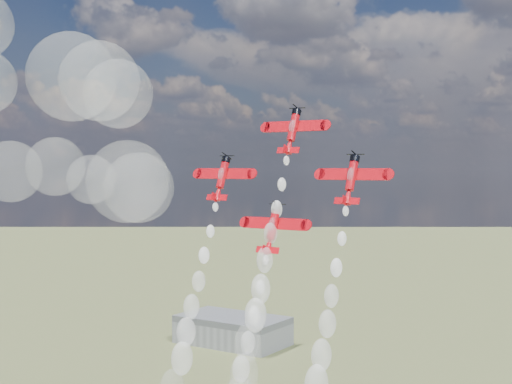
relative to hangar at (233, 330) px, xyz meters
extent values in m
cube|color=gray|center=(0.00, 0.00, -1.50)|extent=(50.00, 28.00, 10.00)
cube|color=#595B60|center=(0.00, 0.00, 5.00)|extent=(50.00, 28.00, 3.00)
cylinder|color=red|center=(122.12, -155.02, 83.45)|extent=(1.50, 3.48, 5.74)
cylinder|color=black|center=(122.12, -153.90, 86.25)|extent=(1.72, 2.00, 1.64)
cube|color=red|center=(122.12, -154.55, 83.61)|extent=(13.11, 1.02, 2.08)
cube|color=white|center=(118.58, -154.43, 83.57)|extent=(5.16, 0.25, 0.56)
cube|color=white|center=(125.67, -154.43, 83.57)|extent=(5.16, 0.25, 0.56)
cube|color=red|center=(122.12, -156.97, 79.03)|extent=(4.73, 0.56, 1.14)
cube|color=red|center=(122.12, -157.79, 79.13)|extent=(0.15, 2.22, 1.98)
ellipsoid|color=silver|center=(122.12, -155.60, 83.57)|extent=(1.18, 1.97, 2.86)
cone|color=red|center=(122.12, -156.55, 79.79)|extent=(1.50, 2.44, 3.15)
cylinder|color=red|center=(108.28, -158.63, 74.46)|extent=(1.50, 3.48, 5.74)
cylinder|color=black|center=(108.28, -157.50, 77.25)|extent=(1.72, 2.00, 1.64)
cube|color=red|center=(108.28, -158.16, 74.62)|extent=(13.11, 1.02, 2.08)
cube|color=white|center=(104.74, -158.04, 74.57)|extent=(5.16, 0.25, 0.56)
cube|color=white|center=(111.83, -158.04, 74.57)|extent=(5.16, 0.25, 0.56)
cube|color=red|center=(108.28, -160.58, 70.03)|extent=(4.73, 0.56, 1.14)
cube|color=red|center=(108.28, -161.40, 70.14)|extent=(0.15, 2.22, 1.98)
ellipsoid|color=silver|center=(108.28, -159.21, 74.58)|extent=(1.18, 1.97, 2.86)
cone|color=red|center=(108.28, -160.16, 70.79)|extent=(1.50, 2.44, 3.15)
cylinder|color=red|center=(135.97, -158.63, 74.46)|extent=(1.50, 3.48, 5.74)
cylinder|color=black|center=(135.97, -157.50, 77.25)|extent=(1.72, 2.00, 1.64)
cube|color=red|center=(135.97, -158.16, 74.62)|extent=(13.11, 1.02, 2.08)
cube|color=white|center=(132.42, -158.04, 74.57)|extent=(5.16, 0.25, 0.56)
cube|color=white|center=(139.51, -158.04, 74.57)|extent=(5.16, 0.25, 0.56)
cube|color=red|center=(135.97, -160.58, 70.03)|extent=(4.73, 0.56, 1.14)
cube|color=red|center=(135.97, -161.40, 70.14)|extent=(0.15, 2.22, 1.98)
ellipsoid|color=silver|center=(135.97, -159.21, 74.58)|extent=(1.18, 1.97, 2.86)
cone|color=red|center=(135.97, -160.16, 70.79)|extent=(1.50, 2.44, 3.15)
cylinder|color=red|center=(122.12, -162.24, 65.47)|extent=(1.50, 3.48, 5.74)
cylinder|color=black|center=(122.12, -161.11, 68.26)|extent=(1.72, 2.00, 1.64)
cube|color=red|center=(122.12, -161.77, 65.63)|extent=(13.11, 1.02, 2.08)
cube|color=white|center=(118.58, -161.65, 65.58)|extent=(5.16, 0.25, 0.56)
cube|color=white|center=(125.67, -161.65, 65.58)|extent=(5.16, 0.25, 0.56)
cube|color=red|center=(122.12, -164.19, 61.04)|extent=(4.73, 0.56, 1.14)
cube|color=red|center=(122.12, -165.01, 61.14)|extent=(0.15, 2.22, 1.98)
ellipsoid|color=silver|center=(122.12, -162.82, 65.59)|extent=(1.18, 1.97, 2.86)
cone|color=red|center=(122.12, -163.77, 61.80)|extent=(1.50, 2.44, 3.15)
sphere|color=white|center=(122.01, -157.41, 77.09)|extent=(1.03, 1.03, 1.03)
sphere|color=white|center=(122.25, -159.47, 72.70)|extent=(1.44, 1.44, 1.44)
sphere|color=white|center=(122.18, -161.15, 68.19)|extent=(1.86, 1.86, 1.86)
sphere|color=white|center=(122.00, -162.96, 63.90)|extent=(2.28, 2.28, 2.28)
sphere|color=white|center=(122.04, -164.98, 59.34)|extent=(2.70, 2.70, 2.70)
sphere|color=white|center=(122.15, -166.50, 54.37)|extent=(3.12, 3.12, 3.12)
sphere|color=white|center=(122.08, -168.05, 50.00)|extent=(3.53, 3.53, 3.53)
sphere|color=white|center=(122.01, -170.53, 45.59)|extent=(3.95, 3.95, 3.95)
sphere|color=white|center=(122.35, -172.06, 40.64)|extent=(4.37, 4.37, 4.37)
sphere|color=white|center=(108.37, -161.17, 68.20)|extent=(1.03, 1.03, 1.03)
sphere|color=white|center=(108.38, -162.82, 63.63)|extent=(1.44, 1.44, 1.44)
sphere|color=white|center=(108.28, -164.71, 59.22)|extent=(1.86, 1.86, 1.86)
sphere|color=white|center=(108.24, -166.32, 54.50)|extent=(2.28, 2.28, 2.28)
sphere|color=white|center=(107.99, -168.21, 50.02)|extent=(2.70, 2.70, 2.70)
sphere|color=white|center=(108.35, -170.30, 45.72)|extent=(3.12, 3.12, 3.12)
sphere|color=white|center=(108.61, -171.80, 41.21)|extent=(3.53, 3.53, 3.53)
sphere|color=white|center=(135.99, -161.07, 68.31)|extent=(1.03, 1.03, 1.03)
sphere|color=white|center=(136.14, -162.78, 63.71)|extent=(1.44, 1.44, 1.44)
sphere|color=white|center=(136.12, -164.82, 59.00)|extent=(1.86, 1.86, 1.86)
sphere|color=white|center=(136.19, -166.73, 54.55)|extent=(2.28, 2.28, 2.28)
sphere|color=white|center=(136.26, -168.26, 50.19)|extent=(2.70, 2.70, 2.70)
sphere|color=white|center=(136.03, -169.91, 45.34)|extent=(3.12, 3.12, 3.12)
sphere|color=white|center=(136.27, -172.07, 41.29)|extent=(3.53, 3.53, 3.53)
sphere|color=white|center=(122.13, -164.81, 59.34)|extent=(1.03, 1.03, 1.03)
sphere|color=white|center=(122.02, -166.40, 54.67)|extent=(1.44, 1.44, 1.44)
sphere|color=white|center=(122.00, -168.44, 50.02)|extent=(1.86, 1.86, 1.86)
sphere|color=white|center=(121.87, -170.14, 45.55)|extent=(2.28, 2.28, 2.28)
sphere|color=white|center=(121.79, -172.13, 41.38)|extent=(2.70, 2.70, 2.70)
sphere|color=white|center=(48.53, -148.02, 76.11)|extent=(14.94, 14.94, 14.94)
sphere|color=white|center=(63.64, -147.40, 96.76)|extent=(19.43, 19.43, 19.43)
sphere|color=white|center=(69.48, -155.99, 73.11)|extent=(11.24, 11.24, 11.24)
sphere|color=white|center=(74.72, -166.43, 94.97)|extent=(18.83, 18.83, 18.83)
sphere|color=white|center=(71.79, -149.45, 93.02)|extent=(16.17, 16.17, 16.17)
sphere|color=white|center=(69.28, -143.79, 72.45)|extent=(20.16, 20.16, 20.16)
sphere|color=white|center=(34.53, -150.61, 74.83)|extent=(16.11, 16.11, 16.11)
sphere|color=white|center=(75.11, -146.36, 71.12)|extent=(16.68, 16.68, 16.68)
camera|label=1|loc=(189.45, -271.72, 75.61)|focal=50.00mm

